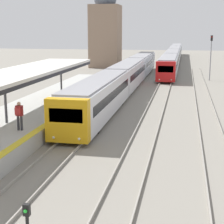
% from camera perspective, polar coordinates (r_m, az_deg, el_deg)
% --- Properties ---
extents(platform_canopy, '(4.00, 26.62, 2.96)m').
position_cam_1_polar(platform_canopy, '(23.64, -16.04, 5.11)').
color(platform_canopy, beige).
rests_on(platform_canopy, station_platform).
extents(person_on_platform, '(0.40, 0.40, 1.66)m').
position_cam_1_polar(person_on_platform, '(21.94, -13.97, -0.24)').
color(person_on_platform, '#2D2D33').
rests_on(person_on_platform, station_platform).
extents(train_near, '(2.56, 46.14, 2.92)m').
position_cam_1_polar(train_near, '(43.50, 2.38, 5.82)').
color(train_near, gold).
rests_on(train_near, ground_plane).
extents(train_far, '(2.47, 60.46, 2.91)m').
position_cam_1_polar(train_far, '(76.94, 9.37, 8.53)').
color(train_far, red).
rests_on(train_far, ground_plane).
extents(signal_mast_far, '(0.28, 0.29, 5.91)m').
position_cam_1_polar(signal_mast_far, '(51.38, 14.84, 8.70)').
color(signal_mast_far, gray).
rests_on(signal_mast_far, ground_plane).
extents(distant_domed_building, '(5.15, 5.15, 13.96)m').
position_cam_1_polar(distant_domed_building, '(68.12, -1.01, 12.41)').
color(distant_domed_building, '#89705B').
rests_on(distant_domed_building, ground_plane).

